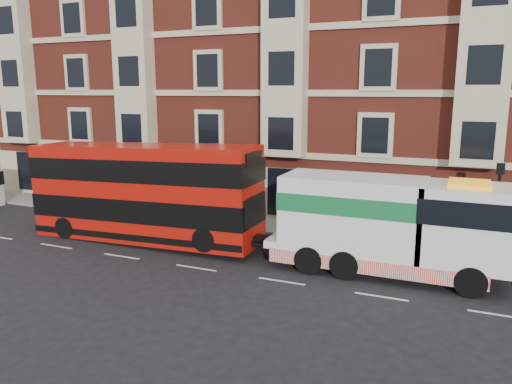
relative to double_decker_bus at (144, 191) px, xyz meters
The scene contains 8 objects.
ground 5.73m from the double_decker_bus, 29.83° to the right, with size 120.00×120.00×0.00m, color black.
sidewalk 7.12m from the double_decker_bus, 48.32° to the left, with size 90.00×3.00×0.15m, color slate.
victorian_terrace 15.33m from the double_decker_bus, 68.46° to the left, with size 45.00×12.00×20.40m.
lamp_post_west 3.99m from the double_decker_bus, 113.31° to the left, with size 0.35×0.15×4.35m.
lamp_post_east 16.82m from the double_decker_bus, 12.58° to the left, with size 0.35×0.15×4.35m.
double_decker_bus is the anchor object (origin of this frame).
tow_truck 12.07m from the double_decker_bus, ahead, with size 9.82×2.90×4.09m.
pedestrian 11.15m from the double_decker_bus, 159.91° to the left, with size 0.59×0.39×1.62m, color #1B2C36.
Camera 1 is at (10.50, -18.10, 7.65)m, focal length 35.00 mm.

